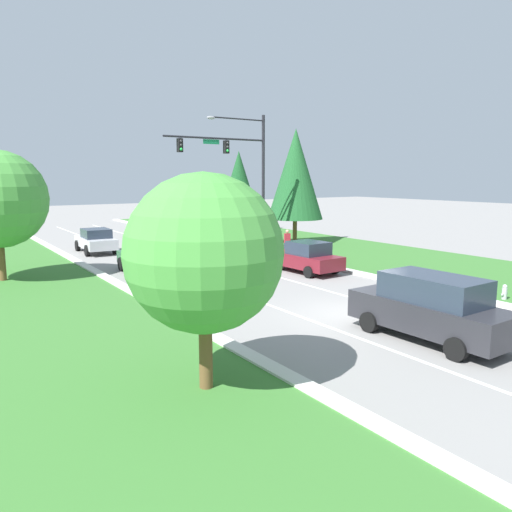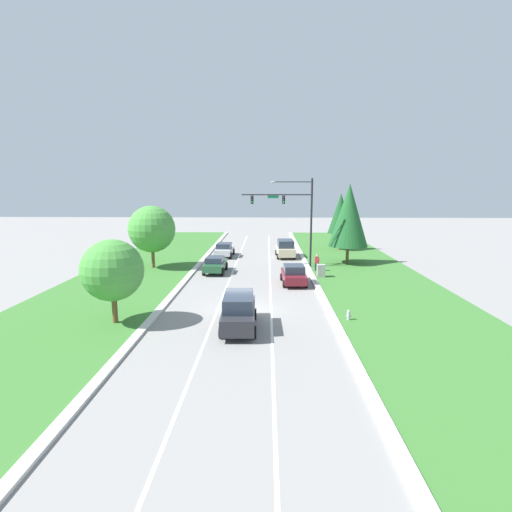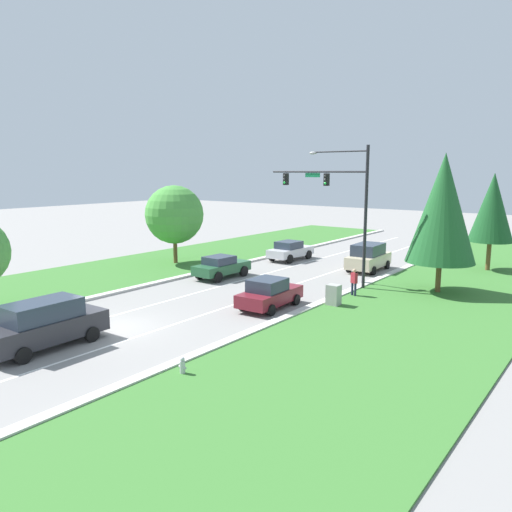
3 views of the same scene
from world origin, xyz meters
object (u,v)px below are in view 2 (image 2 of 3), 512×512
(fire_hydrant, at_px, (349,316))
(forest_sedan, at_px, (215,264))
(burgundy_sedan, at_px, (294,275))
(conifer_near_right_tree, at_px, (341,214))
(oak_far_left_tree, at_px, (112,270))
(traffic_signal_mast, at_px, (293,210))
(charcoal_suv, at_px, (239,311))
(utility_cabinet, at_px, (321,271))
(pedestrian, at_px, (317,262))
(silver_sedan, at_px, (224,250))
(champagne_suv, at_px, (285,248))
(oak_near_left_tree, at_px, (152,229))
(conifer_far_right_tree, at_px, (349,215))

(fire_hydrant, bearing_deg, forest_sedan, 126.17)
(burgundy_sedan, height_order, conifer_near_right_tree, conifer_near_right_tree)
(fire_hydrant, distance_m, oak_far_left_tree, 14.51)
(oak_far_left_tree, bearing_deg, traffic_signal_mast, 56.11)
(fire_hydrant, bearing_deg, charcoal_suv, -167.84)
(forest_sedan, xyz_separation_m, charcoal_suv, (3.32, -15.11, 0.23))
(utility_cabinet, bearing_deg, pedestrian, 91.19)
(charcoal_suv, distance_m, utility_cabinet, 14.75)
(silver_sedan, bearing_deg, champagne_suv, 0.17)
(silver_sedan, bearing_deg, oak_near_left_tree, -130.71)
(burgundy_sedan, distance_m, utility_cabinet, 3.59)
(burgundy_sedan, xyz_separation_m, utility_cabinet, (2.64, 2.43, -0.20))
(conifer_near_right_tree, relative_size, oak_near_left_tree, 1.16)
(champagne_suv, xyz_separation_m, conifer_far_right_tree, (6.40, -3.94, 4.17))
(conifer_near_right_tree, distance_m, oak_far_left_tree, 34.01)
(traffic_signal_mast, xyz_separation_m, oak_near_left_tree, (-14.04, -1.00, -1.90))
(pedestrian, relative_size, oak_far_left_tree, 0.33)
(charcoal_suv, height_order, oak_near_left_tree, oak_near_left_tree)
(silver_sedan, relative_size, oak_near_left_tree, 0.72)
(champagne_suv, height_order, conifer_far_right_tree, conifer_far_right_tree)
(traffic_signal_mast, xyz_separation_m, fire_hydrant, (2.47, -16.54, -5.53))
(pedestrian, bearing_deg, champagne_suv, -49.89)
(traffic_signal_mast, bearing_deg, oak_near_left_tree, -175.94)
(burgundy_sedan, bearing_deg, conifer_near_right_tree, 66.00)
(utility_cabinet, height_order, conifer_near_right_tree, conifer_near_right_tree)
(traffic_signal_mast, relative_size, silver_sedan, 1.97)
(conifer_near_right_tree, bearing_deg, charcoal_suv, -110.77)
(conifer_far_right_tree, xyz_separation_m, oak_far_left_tree, (-17.70, -19.24, -1.91))
(forest_sedan, distance_m, utility_cabinet, 10.04)
(burgundy_sedan, bearing_deg, traffic_signal_mast, 84.88)
(charcoal_suv, xyz_separation_m, pedestrian, (6.48, 15.83, -0.11))
(burgundy_sedan, xyz_separation_m, conifer_near_right_tree, (7.11, 18.25, 3.93))
(fire_hydrant, xyz_separation_m, oak_near_left_tree, (-16.51, 15.54, 3.63))
(pedestrian, bearing_deg, conifer_far_right_tree, -111.81)
(champagne_suv, height_order, conifer_near_right_tree, conifer_near_right_tree)
(pedestrian, height_order, conifer_near_right_tree, conifer_near_right_tree)
(traffic_signal_mast, xyz_separation_m, champagne_suv, (-0.41, 5.75, -4.84))
(champagne_suv, bearing_deg, pedestrian, -73.72)
(forest_sedan, height_order, conifer_near_right_tree, conifer_near_right_tree)
(pedestrian, xyz_separation_m, conifer_far_right_tree, (3.71, 3.96, 4.26))
(pedestrian, xyz_separation_m, conifer_near_right_tree, (4.53, 13.21, 3.81))
(pedestrian, bearing_deg, fire_hydrant, 112.05)
(oak_near_left_tree, distance_m, conifer_far_right_tree, 20.26)
(utility_cabinet, bearing_deg, conifer_near_right_tree, 74.21)
(forest_sedan, xyz_separation_m, oak_far_left_tree, (-4.19, -14.57, 2.48))
(forest_sedan, distance_m, burgundy_sedan, 8.42)
(charcoal_suv, bearing_deg, burgundy_sedan, 68.77)
(champagne_suv, relative_size, burgundy_sedan, 1.08)
(fire_hydrant, height_order, conifer_near_right_tree, conifer_near_right_tree)
(pedestrian, xyz_separation_m, oak_far_left_tree, (-13.99, -15.28, 2.36))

